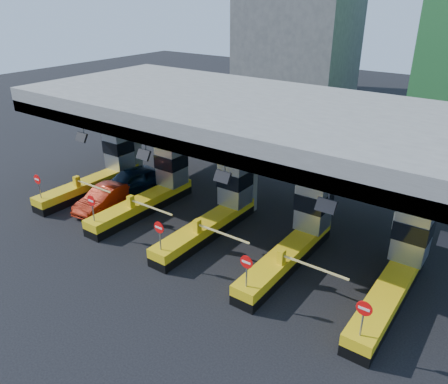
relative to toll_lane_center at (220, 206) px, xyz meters
The scene contains 10 objects.
ground 1.42m from the toll_lane_center, 90.42° to the right, with size 120.00×120.00×0.00m, color black.
toll_canopy 5.40m from the toll_lane_center, 90.02° to the left, with size 28.00×12.09×7.00m.
toll_lane_far_left 10.00m from the toll_lane_center, behind, with size 4.43×8.00×4.16m.
toll_lane_left 5.00m from the toll_lane_center, behind, with size 4.43×8.00×4.16m.
toll_lane_center is the anchor object (origin of this frame).
toll_lane_right 5.00m from the toll_lane_center, ahead, with size 4.43×8.00×4.16m.
toll_lane_far_right 10.00m from the toll_lane_center, ahead, with size 4.43×8.00×4.16m.
bg_building_concrete 39.11m from the toll_lane_center, 111.40° to the left, with size 14.00×10.00×18.00m, color #4C4C49.
van 7.51m from the toll_lane_center, behind, with size 2.19×5.43×1.85m, color black.
red_car 7.71m from the toll_lane_center, 163.19° to the right, with size 1.52×4.35×1.43m, color maroon.
Camera 1 is at (13.19, -17.55, 12.50)m, focal length 35.00 mm.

